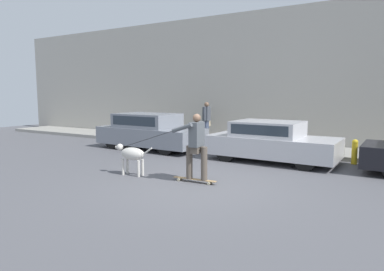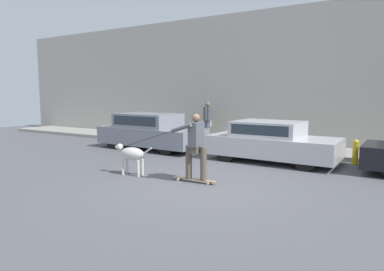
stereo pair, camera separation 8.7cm
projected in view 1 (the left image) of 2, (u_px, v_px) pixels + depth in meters
name	position (u px, v px, depth m)	size (l,w,h in m)	color
ground_plane	(202.00, 185.00, 8.05)	(36.00, 36.00, 0.00)	#545459
back_wall	(288.00, 78.00, 13.81)	(32.00, 0.30, 5.57)	#ADA89E
sidewalk_curb	(277.00, 148.00, 13.05)	(30.00, 2.21, 0.15)	gray
parked_car_0	(150.00, 132.00, 13.31)	(4.28, 1.92, 1.38)	black
parked_car_1	(271.00, 142.00, 10.85)	(4.04, 1.94, 1.28)	black
dog	(132.00, 154.00, 9.01)	(1.16, 0.39, 0.81)	beige
skateboarder	(196.00, 144.00, 8.19)	(2.76, 0.64, 1.67)	beige
pedestrian_with_bag	(207.00, 119.00, 14.86)	(0.31, 0.74, 1.64)	#3D4760
fire_hydrant	(355.00, 151.00, 10.43)	(0.18, 0.18, 0.77)	gold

